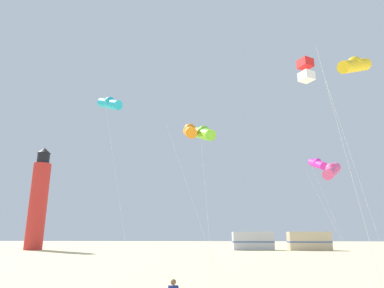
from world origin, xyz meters
TOP-DOWN VIEW (x-y plane):
  - kite_box_scarlet at (5.96, 8.71)m, footprint 2.66×2.66m
  - kite_tube_lime at (0.79, 13.50)m, footprint 1.61×2.57m
  - kite_tube_cyan at (-6.10, 15.90)m, footprint 3.23×3.11m
  - kite_tube_orange at (-0.08, 13.53)m, footprint 3.05×3.03m
  - kite_tube_magenta at (11.04, 23.74)m, footprint 3.03×3.03m
  - kite_tube_rainbow at (9.22, 15.56)m, footprint 2.83×3.07m
  - kite_tube_gold at (9.28, 10.67)m, footprint 2.93×2.69m
  - lighthouse_distant at (-27.03, 47.51)m, footprint 2.80×2.80m
  - rv_van_silver at (8.04, 49.01)m, footprint 6.55×2.66m
  - rv_van_tan at (16.74, 48.48)m, footprint 6.45×2.37m

SIDE VIEW (x-z plane):
  - rv_van_silver at x=8.04m, z-range -0.01..2.79m
  - rv_van_tan at x=16.74m, z-range -0.01..2.79m
  - kite_tube_rainbow at x=9.22m, z-range 3.00..10.39m
  - lighthouse_distant at x=-27.03m, z-range -0.56..16.24m
  - kite_tube_lime at x=0.79m, z-range 4.04..13.51m
  - kite_tube_magenta at x=11.04m, z-range 4.05..13.55m
  - kite_tube_orange at x=-0.08m, z-range 4.11..13.74m
  - kite_box_scarlet at x=5.96m, z-range 4.95..16.05m
  - kite_tube_gold at x=9.28m, z-range 5.53..17.99m
  - kite_tube_cyan at x=-6.10m, z-range 5.59..18.17m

